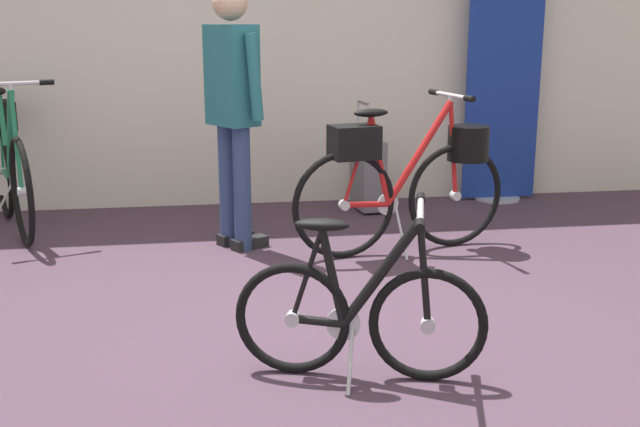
% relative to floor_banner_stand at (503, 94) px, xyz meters
% --- Properties ---
extents(ground_plane, '(7.52, 7.52, 0.00)m').
position_rel_floor_banner_stand_xyz_m(ground_plane, '(-1.87, -2.62, -0.85)').
color(ground_plane, '#473342').
extents(back_wall, '(7.52, 0.10, 2.94)m').
position_rel_floor_banner_stand_xyz_m(back_wall, '(-1.87, 0.21, 0.62)').
color(back_wall, silver).
rests_on(back_wall, ground_plane).
extents(floor_banner_stand, '(0.60, 0.36, 1.87)m').
position_rel_floor_banner_stand_xyz_m(floor_banner_stand, '(0.00, 0.00, 0.00)').
color(floor_banner_stand, '#B7B7BC').
rests_on(floor_banner_stand, ground_plane).
extents(folding_bike_foreground, '(1.00, 0.52, 0.73)m').
position_rel_floor_banner_stand_xyz_m(folding_bike_foreground, '(-1.75, -3.02, -0.56)').
color(folding_bike_foreground, black).
rests_on(folding_bike_foreground, ground_plane).
extents(display_bike_left, '(0.66, 1.44, 1.06)m').
position_rel_floor_banner_stand_xyz_m(display_bike_left, '(-3.67, -0.37, -0.38)').
color(display_bike_left, black).
rests_on(display_bike_left, ground_plane).
extents(display_bike_right, '(1.41, 0.53, 0.99)m').
position_rel_floor_banner_stand_xyz_m(display_bike_right, '(-1.09, -1.30, -0.35)').
color(display_bike_right, black).
rests_on(display_bike_right, ground_plane).
extents(visitor_near_wall, '(0.38, 0.45, 1.63)m').
position_rel_floor_banner_stand_xyz_m(visitor_near_wall, '(-2.16, -1.06, 0.08)').
color(visitor_near_wall, navy).
rests_on(visitor_near_wall, ground_plane).
extents(rolling_suitcase, '(0.22, 0.38, 0.83)m').
position_rel_floor_banner_stand_xyz_m(rolling_suitcase, '(-1.12, -0.20, -0.56)').
color(rolling_suitcase, slate).
rests_on(rolling_suitcase, ground_plane).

